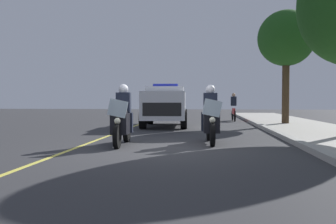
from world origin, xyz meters
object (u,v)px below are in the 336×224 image
at_px(police_motorcycle_lead_right, 211,119).
at_px(cyclist_background, 234,107).
at_px(police_motorcycle_lead_left, 122,120).
at_px(tree_far_back, 286,39).
at_px(police_suv, 165,104).

xyz_separation_m(police_motorcycle_lead_right, cyclist_background, (-11.19, 1.56, 0.14)).
height_order(police_motorcycle_lead_left, tree_far_back, tree_far_back).
xyz_separation_m(police_motorcycle_lead_left, cyclist_background, (-11.88, 4.04, 0.14)).
bearing_deg(cyclist_background, tree_far_back, 35.43).
bearing_deg(police_motorcycle_lead_left, cyclist_background, 161.23).
xyz_separation_m(police_motorcycle_lead_left, police_motorcycle_lead_right, (-0.70, 2.48, 0.00)).
relative_size(police_motorcycle_lead_left, tree_far_back, 0.38).
xyz_separation_m(police_motorcycle_lead_left, tree_far_back, (-8.63, 6.36, 3.62)).
height_order(police_motorcycle_lead_right, cyclist_background, police_motorcycle_lead_right).
xyz_separation_m(police_suv, tree_far_back, (-1.35, 5.94, 3.26)).
xyz_separation_m(police_motorcycle_lead_right, police_suv, (-6.57, -2.06, 0.37)).
bearing_deg(police_motorcycle_lead_right, cyclist_background, 172.07).
bearing_deg(tree_far_back, cyclist_background, -144.57).
bearing_deg(cyclist_background, police_motorcycle_lead_left, -18.77).
relative_size(police_motorcycle_lead_left, police_suv, 0.43).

